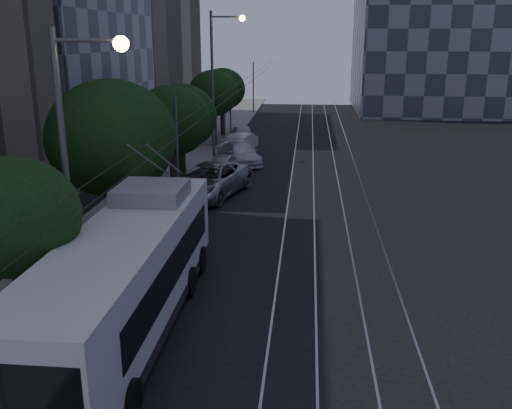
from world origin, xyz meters
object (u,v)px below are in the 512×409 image
Objects in this scene: car_white_c at (239,144)px; streetlamp_far at (218,72)px; streetlamp_near at (77,156)px; car_white_b at (241,154)px; car_white_d at (243,135)px; trolleybus at (128,277)px; car_white_a at (222,166)px; pickup_silver at (209,180)px.

car_white_c is 6.16m from streetlamp_far.
streetlamp_far is at bearing 89.96° from streetlamp_near.
car_white_c is 28.88m from streetlamp_near.
car_white_b is 1.13× the size of car_white_d.
car_white_d is at bearing 109.30° from car_white_c.
car_white_b is (0.59, 24.58, -1.09)m from trolleybus.
car_white_c reaches higher than car_white_a.
car_white_a is at bearing -123.40° from car_white_b.
streetlamp_far is at bearing 93.06° from trolleybus.
streetlamp_far is at bearing 110.80° from pickup_silver.
pickup_silver is at bearing -117.69° from car_white_b.
car_white_c is (-0.65, 3.94, -0.01)m from car_white_b.
streetlamp_near reaches higher than car_white_d.
trolleybus is 20.49m from car_white_a.
trolleybus reaches higher than car_white_c.
streetlamp_far reaches higher than pickup_silver.
car_white_c is at bearing -99.54° from car_white_d.
streetlamp_far is at bearing -102.34° from car_white_c.
trolleybus is at bearing -101.22° from car_white_d.
trolleybus reaches higher than car_white_b.
pickup_silver is at bearing 91.01° from trolleybus.
trolleybus reaches higher than car_white_a.
car_white_c is at bearing 87.51° from streetlamp_near.
streetlamp_near is 0.86× the size of streetlamp_far.
streetlamp_near reaches higher than pickup_silver.
car_white_a is 0.95× the size of car_white_c.
car_white_b is at bearing 82.97° from car_white_a.
pickup_silver is 12.77m from car_white_c.
streetlamp_near is (-1.24, -28.44, 4.85)m from car_white_c.
streetlamp_far is (-1.86, 1.80, 5.64)m from car_white_b.
car_white_b is (0.79, 8.82, -0.19)m from pickup_silver.
pickup_silver is 1.58× the size of car_white_a.
car_white_c is (0.14, 12.77, -0.19)m from pickup_silver.
streetlamp_far is (-1.22, -2.14, 5.64)m from car_white_c.
trolleybus is 2.00× the size of pickup_silver.
streetlamp_near reaches higher than trolleybus.
trolleybus is 3.00× the size of car_white_c.
streetlamp_far reaches higher than streetlamp_near.
car_white_d is (0.00, 12.00, 0.05)m from car_white_a.
pickup_silver is 11.99m from streetlamp_far.
streetlamp_far reaches higher than car_white_b.
streetlamp_near is 26.31m from streetlamp_far.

